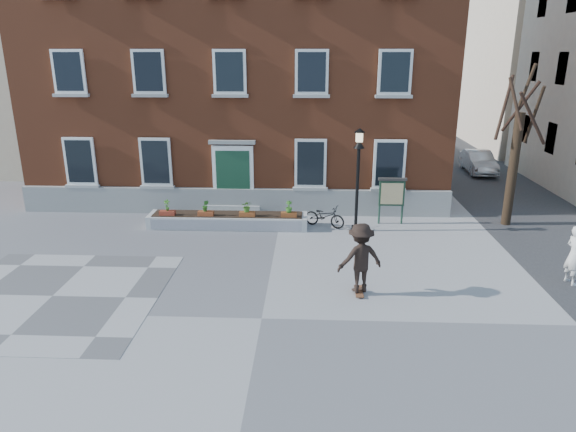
{
  "coord_description": "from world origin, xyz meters",
  "views": [
    {
      "loc": [
        1.21,
        -11.72,
        6.55
      ],
      "look_at": [
        0.5,
        4.0,
        1.5
      ],
      "focal_mm": 32.0,
      "sensor_mm": 36.0,
      "label": 1
    }
  ],
  "objects_px": {
    "parked_car": "(478,162)",
    "skateboarder": "(360,258)",
    "lamp_post": "(358,166)",
    "bicycle": "(325,216)",
    "bystander": "(575,255)",
    "notice_board": "(392,193)"
  },
  "relations": [
    {
      "from": "bicycle",
      "to": "lamp_post",
      "type": "relative_size",
      "value": 0.42
    },
    {
      "from": "bystander",
      "to": "parked_car",
      "type": "bearing_deg",
      "value": -20.56
    },
    {
      "from": "bicycle",
      "to": "bystander",
      "type": "bearing_deg",
      "value": -100.03
    },
    {
      "from": "bystander",
      "to": "notice_board",
      "type": "bearing_deg",
      "value": 26.56
    },
    {
      "from": "parked_car",
      "to": "bicycle",
      "type": "bearing_deg",
      "value": -130.28
    },
    {
      "from": "lamp_post",
      "to": "skateboarder",
      "type": "bearing_deg",
      "value": -93.58
    },
    {
      "from": "bicycle",
      "to": "notice_board",
      "type": "bearing_deg",
      "value": -55.53
    },
    {
      "from": "bicycle",
      "to": "bystander",
      "type": "height_order",
      "value": "bystander"
    },
    {
      "from": "lamp_post",
      "to": "notice_board",
      "type": "relative_size",
      "value": 2.1
    },
    {
      "from": "parked_car",
      "to": "skateboarder",
      "type": "height_order",
      "value": "skateboarder"
    },
    {
      "from": "bystander",
      "to": "skateboarder",
      "type": "xyz_separation_m",
      "value": [
        -6.32,
        -0.95,
        0.18
      ]
    },
    {
      "from": "notice_board",
      "to": "lamp_post",
      "type": "bearing_deg",
      "value": -147.48
    },
    {
      "from": "lamp_post",
      "to": "skateboarder",
      "type": "distance_m",
      "value": 5.57
    },
    {
      "from": "bystander",
      "to": "lamp_post",
      "type": "relative_size",
      "value": 0.46
    },
    {
      "from": "lamp_post",
      "to": "bystander",
      "type": "bearing_deg",
      "value": -36.41
    },
    {
      "from": "lamp_post",
      "to": "notice_board",
      "type": "distance_m",
      "value": 2.14
    },
    {
      "from": "parked_car",
      "to": "bystander",
      "type": "xyz_separation_m",
      "value": [
        -1.74,
        -14.72,
        0.28
      ]
    },
    {
      "from": "bicycle",
      "to": "bystander",
      "type": "relative_size",
      "value": 0.92
    },
    {
      "from": "notice_board",
      "to": "parked_car",
      "type": "bearing_deg",
      "value": 56.23
    },
    {
      "from": "bystander",
      "to": "skateboarder",
      "type": "distance_m",
      "value": 6.39
    },
    {
      "from": "skateboarder",
      "to": "bicycle",
      "type": "bearing_deg",
      "value": 98.29
    },
    {
      "from": "parked_car",
      "to": "lamp_post",
      "type": "bearing_deg",
      "value": -125.06
    }
  ]
}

